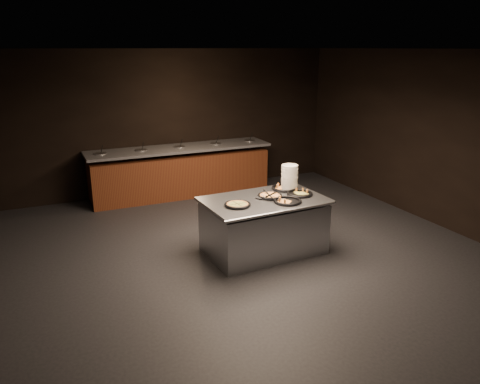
{
  "coord_description": "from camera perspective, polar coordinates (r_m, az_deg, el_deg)",
  "views": [
    {
      "loc": [
        -2.69,
        -5.33,
        2.93
      ],
      "look_at": [
        -0.15,
        0.3,
        1.0
      ],
      "focal_mm": 35.0,
      "sensor_mm": 36.0,
      "label": 1
    }
  ],
  "objects": [
    {
      "name": "server_left",
      "position": [
        6.69,
        3.15,
        -0.41
      ],
      "size": [
        0.2,
        0.28,
        0.15
      ],
      "rotation": [
        0.0,
        0.0,
        2.18
      ],
      "color": "#B7B9BE",
      "rests_on": "serving_counter"
    },
    {
      "name": "pan_veggie_whole",
      "position": [
        6.45,
        -0.31,
        -1.54
      ],
      "size": [
        0.37,
        0.37,
        0.04
      ],
      "rotation": [
        0.0,
        0.0,
        0.08
      ],
      "color": "black",
      "rests_on": "serving_counter"
    },
    {
      "name": "room",
      "position": [
        6.15,
        2.41,
        3.38
      ],
      "size": [
        7.02,
        8.02,
        2.92
      ],
      "color": "black",
      "rests_on": "ground"
    },
    {
      "name": "salad_bar",
      "position": [
        9.62,
        -7.21,
        2.14
      ],
      "size": [
        3.7,
        0.83,
        1.18
      ],
      "color": "#5F3016",
      "rests_on": "ground"
    },
    {
      "name": "serving_counter",
      "position": [
        6.9,
        2.91,
        -4.24
      ],
      "size": [
        1.79,
        1.2,
        0.83
      ],
      "rotation": [
        0.0,
        0.0,
        0.05
      ],
      "color": "#B7B9BE",
      "rests_on": "ground"
    },
    {
      "name": "plate_stack",
      "position": [
        7.18,
        6.06,
        1.78
      ],
      "size": [
        0.25,
        0.25,
        0.38
      ],
      "primitive_type": "cylinder",
      "color": "white",
      "rests_on": "serving_counter"
    },
    {
      "name": "pan_veggie_slices",
      "position": [
        6.98,
        7.28,
        -0.19
      ],
      "size": [
        0.39,
        0.39,
        0.04
      ],
      "rotation": [
        0.0,
        0.0,
        -0.29
      ],
      "color": "black",
      "rests_on": "serving_counter"
    },
    {
      "name": "pan_cheese_slices_b",
      "position": [
        6.63,
        5.82,
        -1.09
      ],
      "size": [
        0.4,
        0.4,
        0.04
      ],
      "rotation": [
        0.0,
        0.0,
        2.17
      ],
      "color": "black",
      "rests_on": "serving_counter"
    },
    {
      "name": "pan_cheese_slices_a",
      "position": [
        7.24,
        5.47,
        0.5
      ],
      "size": [
        0.4,
        0.4,
        0.04
      ],
      "rotation": [
        0.0,
        0.0,
        1.22
      ],
      "color": "black",
      "rests_on": "serving_counter"
    },
    {
      "name": "server_right",
      "position": [
        6.67,
        4.24,
        -0.49
      ],
      "size": [
        0.26,
        0.21,
        0.15
      ],
      "rotation": [
        0.0,
        0.0,
        -0.58
      ],
      "color": "#B7B9BE",
      "rests_on": "serving_counter"
    },
    {
      "name": "pan_cheese_whole",
      "position": [
        6.84,
        3.66,
        -0.46
      ],
      "size": [
        0.36,
        0.36,
        0.04
      ],
      "rotation": [
        0.0,
        0.0,
        0.2
      ],
      "color": "black",
      "rests_on": "serving_counter"
    }
  ]
}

